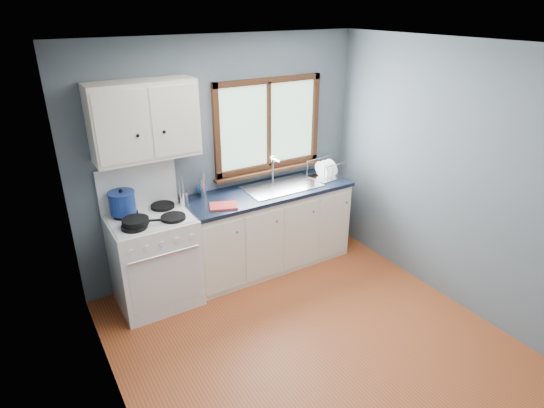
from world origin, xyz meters
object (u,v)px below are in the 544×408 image
stockpot (122,202)px  skillet (136,221)px  base_cabinets (268,232)px  dish_rack (327,173)px  gas_range (154,257)px  sink (282,192)px  utensil_crock (183,198)px  thermos (203,185)px

stockpot → skillet: bearing=-83.1°
base_cabinets → dish_rack: 0.97m
base_cabinets → skillet: 1.58m
gas_range → stockpot: (-0.19, 0.15, 0.57)m
gas_range → sink: (1.49, 0.02, 0.37)m
gas_range → utensil_crock: size_ratio=3.95×
thermos → base_cabinets: bearing=-15.1°
skillet → utensil_crock: size_ratio=1.11×
sink → stockpot: size_ratio=3.14×
gas_range → skillet: bearing=-138.8°
gas_range → sink: size_ratio=1.62×
base_cabinets → stockpot: stockpot is taller
base_cabinets → utensil_crock: bearing=173.6°
sink → skillet: bearing=-174.5°
dish_rack → stockpot: bearing=169.5°
skillet → stockpot: 0.30m
skillet → thermos: bearing=47.5°
sink → skillet: size_ratio=2.20×
stockpot → thermos: 0.83m
utensil_crock → thermos: size_ratio=1.27×
skillet → dish_rack: dish_rack is taller
thermos → dish_rack: 1.47m
gas_range → utensil_crock: bearing=17.7°
utensil_crock → gas_range: bearing=-162.3°
stockpot → thermos: bearing=3.7°
stockpot → utensil_crock: size_ratio=0.78×
skillet → stockpot: bearing=121.2°
base_cabinets → thermos: 0.95m
sink → utensil_crock: bearing=174.6°
base_cabinets → dish_rack: dish_rack is taller
utensil_crock → thermos: utensil_crock is taller
base_cabinets → skillet: size_ratio=4.85×
gas_range → skillet: 0.53m
base_cabinets → stockpot: bearing=175.1°
skillet → thermos: 0.87m
gas_range → utensil_crock: gas_range is taller
gas_range → stockpot: size_ratio=5.09×
thermos → utensil_crock: bearing=-162.7°
gas_range → thermos: (0.63, 0.20, 0.56)m
base_cabinets → stockpot: 1.64m
base_cabinets → thermos: thermos is taller
skillet → utensil_crock: (0.54, 0.26, 0.01)m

